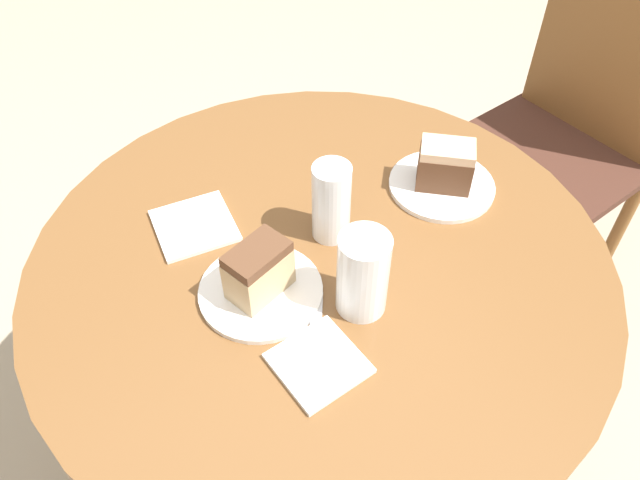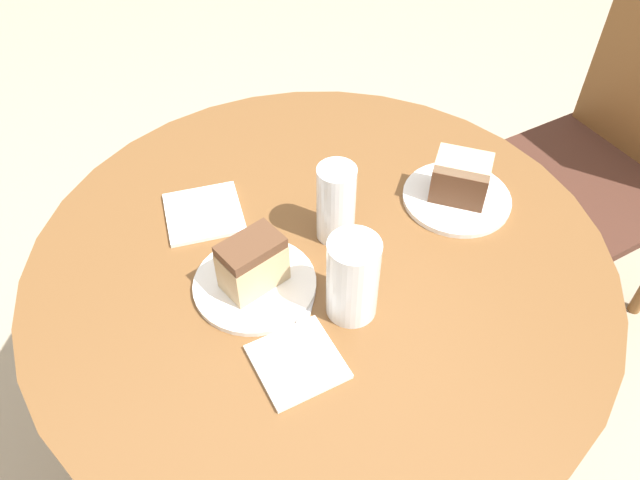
# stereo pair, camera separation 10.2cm
# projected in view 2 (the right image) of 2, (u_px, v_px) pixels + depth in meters

# --- Properties ---
(ground_plane) EXTENTS (8.00, 8.00, 0.00)m
(ground_plane) POSITION_uv_depth(u_px,v_px,m) (320.00, 447.00, 1.59)
(ground_plane) COLOR tan
(table) EXTENTS (0.99, 0.99, 0.73)m
(table) POSITION_uv_depth(u_px,v_px,m) (320.00, 324.00, 1.20)
(table) COLOR brown
(table) RESTS_ON ground_plane
(chair) EXTENTS (0.47, 0.44, 0.96)m
(chair) POSITION_uv_depth(u_px,v_px,m) (607.00, 156.00, 1.61)
(chair) COLOR brown
(chair) RESTS_ON ground_plane
(plate_near) EXTENTS (0.20, 0.20, 0.01)m
(plate_near) POSITION_uv_depth(u_px,v_px,m) (255.00, 284.00, 1.01)
(plate_near) COLOR white
(plate_near) RESTS_ON table
(plate_far) EXTENTS (0.20, 0.20, 0.01)m
(plate_far) POSITION_uv_depth(u_px,v_px,m) (455.00, 197.00, 1.15)
(plate_far) COLOR white
(plate_far) RESTS_ON table
(cake_slice_near) EXTENTS (0.08, 0.11, 0.09)m
(cake_slice_near) POSITION_uv_depth(u_px,v_px,m) (252.00, 263.00, 0.97)
(cake_slice_near) COLOR tan
(cake_slice_near) RESTS_ON plate_near
(cake_slice_far) EXTENTS (0.12, 0.11, 0.09)m
(cake_slice_far) POSITION_uv_depth(u_px,v_px,m) (459.00, 176.00, 1.11)
(cake_slice_far) COLOR brown
(cake_slice_far) RESTS_ON plate_far
(glass_lemonade) EXTENTS (0.07, 0.07, 0.15)m
(glass_lemonade) POSITION_uv_depth(u_px,v_px,m) (336.00, 207.00, 1.04)
(glass_lemonade) COLOR beige
(glass_lemonade) RESTS_ON table
(glass_water) EXTENTS (0.08, 0.08, 0.15)m
(glass_water) POSITION_uv_depth(u_px,v_px,m) (352.00, 282.00, 0.93)
(glass_water) COLOR silver
(glass_water) RESTS_ON table
(napkin_stack) EXTENTS (0.16, 0.16, 0.01)m
(napkin_stack) POSITION_uv_depth(u_px,v_px,m) (204.00, 213.00, 1.12)
(napkin_stack) COLOR white
(napkin_stack) RESTS_ON table
(fork) EXTENTS (0.15, 0.13, 0.00)m
(fork) POSITION_uv_depth(u_px,v_px,m) (299.00, 338.00, 0.94)
(fork) COLOR silver
(fork) RESTS_ON table
(napkin_side) EXTENTS (0.12, 0.12, 0.01)m
(napkin_side) POSITION_uv_depth(u_px,v_px,m) (297.00, 362.00, 0.91)
(napkin_side) COLOR white
(napkin_side) RESTS_ON table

